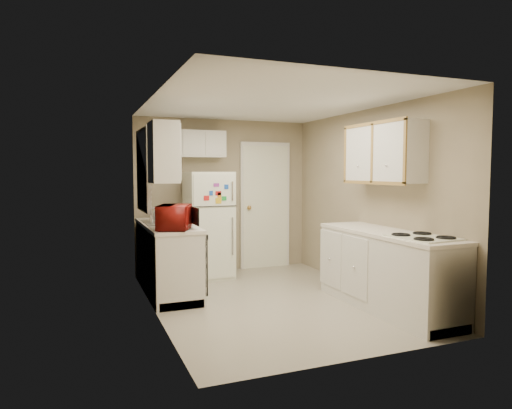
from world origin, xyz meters
name	(u,v)px	position (x,y,z in m)	size (l,w,h in m)	color
floor	(271,300)	(0.00, 0.00, 0.00)	(3.80, 3.80, 0.00)	#B9B19C
ceiling	(271,103)	(0.00, 0.00, 2.40)	(3.80, 3.80, 0.00)	white
wall_left	(154,206)	(-1.40, 0.00, 1.20)	(3.80, 3.80, 0.00)	gray
wall_right	(368,200)	(1.40, 0.00, 1.20)	(3.80, 3.80, 0.00)	gray
wall_back	(224,196)	(0.00, 1.90, 1.20)	(2.80, 2.80, 0.00)	gray
wall_front	(363,218)	(0.00, -1.90, 1.20)	(2.80, 2.80, 0.00)	gray
left_counter	(167,258)	(-1.10, 0.90, 0.45)	(0.60, 1.80, 0.90)	silver
dishwasher	(200,261)	(-0.81, 0.30, 0.49)	(0.03, 0.58, 0.72)	black
sink	(165,225)	(-1.10, 1.05, 0.86)	(0.54, 0.74, 0.16)	gray
microwave	(174,217)	(-1.12, 0.27, 1.05)	(0.29, 0.52, 0.35)	maroon
soap_bottle	(158,214)	(-1.15, 1.29, 1.00)	(0.09, 0.10, 0.21)	white
window_blinds	(144,170)	(-1.36, 1.05, 1.60)	(0.10, 0.98, 1.08)	silver
upper_cabinet_left	(164,152)	(-1.25, 0.22, 1.80)	(0.30, 0.45, 0.70)	silver
refrigerator	(209,225)	(-0.36, 1.51, 0.79)	(0.65, 0.63, 1.58)	white
cabinet_over_fridge	(201,144)	(-0.40, 1.75, 2.00)	(0.70, 0.30, 0.40)	silver
interior_door	(265,206)	(0.70, 1.86, 1.02)	(0.86, 0.06, 2.08)	white
right_counter	(387,270)	(1.10, -0.80, 0.45)	(0.60, 2.00, 0.90)	silver
stove	(422,288)	(1.11, -1.37, 0.38)	(0.51, 0.63, 0.77)	white
upper_cabinet_right	(383,153)	(1.25, -0.50, 1.80)	(0.30, 1.20, 0.70)	silver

